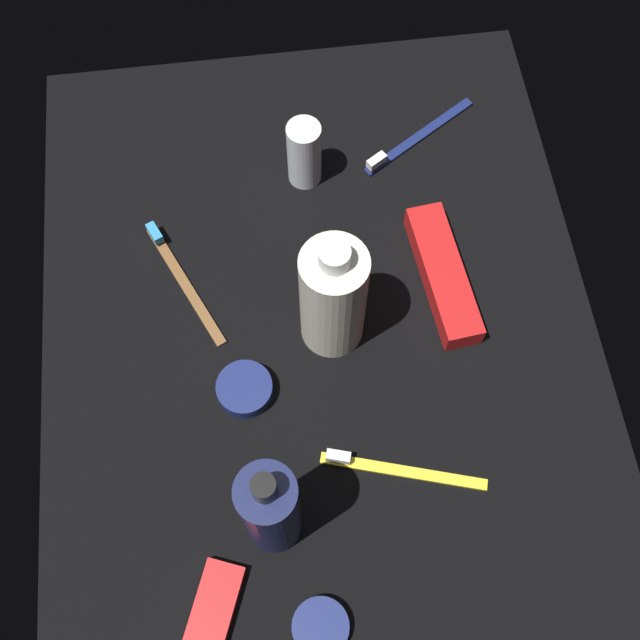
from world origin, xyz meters
TOP-DOWN VIEW (x-y plane):
  - ground_plane at (0.00, 0.00)cm, footprint 84.00×64.00cm
  - lotion_bottle at (-21.39, 7.43)cm, footprint 5.66×5.66cm
  - bodywash_bottle at (0.06, -1.40)cm, footprint 7.18×7.18cm
  - deodorant_stick at (21.46, -0.82)cm, footprint 4.19×4.19cm
  - toothbrush_yellow at (-17.22, -5.69)cm, footprint 6.39×17.57cm
  - toothbrush_brown at (8.80, 15.60)cm, footprint 16.87×8.57cm
  - toothbrush_navy at (24.90, -15.36)cm, footprint 10.57×15.90cm
  - toothpaste_box_red at (4.55, -15.17)cm, footprint 17.95×6.16cm
  - snack_bar_red at (-29.50, 14.61)cm, footprint 11.14×7.59cm
  - cream_tin_left at (-31.88, 4.04)cm, footprint 5.69×5.69cm
  - cream_tin_right at (-6.43, 9.25)cm, footprint 6.26×6.26cm

SIDE VIEW (x-z plane):
  - ground_plane at x=0.00cm, z-range -1.20..0.00cm
  - toothbrush_yellow at x=-17.22cm, z-range -0.44..1.66cm
  - toothbrush_brown at x=8.80cm, z-range -0.44..1.66cm
  - toothbrush_navy at x=24.90cm, z-range -0.44..1.66cm
  - snack_bar_red at x=-29.50cm, z-range 0.00..1.50cm
  - cream_tin_left at x=-31.88cm, z-range 0.00..1.66cm
  - cream_tin_right at x=-6.43cm, z-range 0.00..2.13cm
  - toothpaste_box_red at x=4.55cm, z-range 0.00..3.20cm
  - deodorant_stick at x=21.46cm, z-range 0.00..9.53cm
  - bodywash_bottle at x=0.06cm, z-range -0.86..17.75cm
  - lotion_bottle at x=-21.39cm, z-range -1.16..18.93cm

